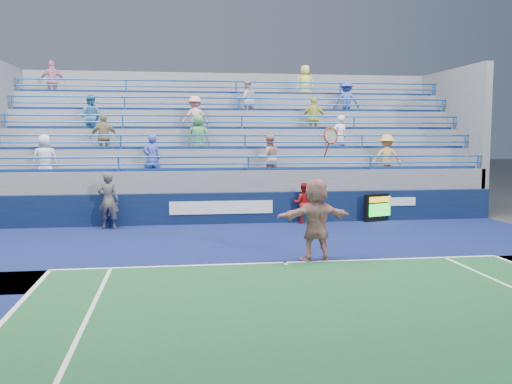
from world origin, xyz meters
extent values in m
plane|color=#333538|center=(0.00, 0.00, 0.00)|extent=(120.00, 120.00, 0.00)
cube|color=#0D1645|center=(0.00, 2.20, 0.01)|extent=(18.00, 8.40, 0.02)
cube|color=white|center=(0.00, 0.00, 0.02)|extent=(11.00, 0.10, 0.01)
cube|color=white|center=(0.00, -0.10, 0.02)|extent=(0.08, 0.30, 0.01)
cube|color=#0A1538|center=(0.00, 6.50, 0.55)|extent=(18.00, 0.30, 1.10)
cube|color=white|center=(-1.00, 6.34, 0.60)|extent=(3.60, 0.02, 0.45)
cube|color=white|center=(5.20, 6.34, 0.70)|extent=(1.80, 0.02, 0.30)
cube|color=slate|center=(0.00, 9.45, 0.55)|extent=(18.00, 5.60, 1.10)
cube|color=slate|center=(0.00, 9.45, 0.93)|extent=(18.00, 5.60, 1.85)
cube|color=navy|center=(0.00, 7.10, 1.90)|extent=(17.40, 0.45, 0.10)
cylinder|color=blue|center=(0.00, 6.70, 2.35)|extent=(18.00, 0.07, 0.07)
cube|color=slate|center=(0.00, 9.95, 1.30)|extent=(18.00, 4.60, 2.60)
cube|color=navy|center=(0.00, 8.10, 2.65)|extent=(17.40, 0.45, 0.10)
cylinder|color=blue|center=(0.00, 7.70, 3.10)|extent=(18.00, 0.07, 0.07)
cube|color=slate|center=(0.00, 10.45, 1.68)|extent=(18.00, 3.60, 3.35)
cube|color=navy|center=(0.00, 9.10, 3.40)|extent=(17.40, 0.45, 0.10)
cylinder|color=blue|center=(0.00, 8.70, 3.85)|extent=(18.00, 0.07, 0.07)
cube|color=slate|center=(0.00, 10.95, 2.05)|extent=(18.00, 2.60, 4.10)
cube|color=navy|center=(0.00, 10.10, 4.15)|extent=(17.40, 0.45, 0.10)
cylinder|color=blue|center=(0.00, 9.70, 4.60)|extent=(18.00, 0.07, 0.07)
cube|color=slate|center=(0.00, 11.45, 2.42)|extent=(18.00, 1.60, 4.85)
cube|color=navy|center=(0.00, 11.10, 4.90)|extent=(17.40, 0.45, 0.10)
cylinder|color=blue|center=(0.00, 10.70, 5.35)|extent=(18.00, 0.07, 0.07)
imported|color=#3951AD|center=(4.60, 10.10, 4.53)|extent=(1.21, 0.86, 1.70)
imported|color=#EAEC5B|center=(3.05, 11.10, 5.28)|extent=(0.89, 0.64, 1.70)
imported|color=#8A805C|center=(-5.12, 8.10, 3.03)|extent=(1.05, 0.57, 1.70)
imported|color=#3945AB|center=(-3.39, 7.10, 2.28)|extent=(0.71, 0.56, 1.70)
imported|color=#C6CE50|center=(2.96, 9.10, 3.78)|extent=(1.03, 0.52, 1.70)
imported|color=#E7AB5A|center=(5.26, 7.10, 2.28)|extent=(1.22, 0.88, 1.70)
imported|color=silver|center=(0.37, 10.10, 4.53)|extent=(0.94, 0.79, 1.70)
imported|color=teal|center=(-5.72, 9.10, 3.78)|extent=(0.98, 0.87, 1.70)
imported|color=tan|center=(0.79, 7.10, 2.28)|extent=(0.91, 0.75, 1.70)
imported|color=silver|center=(-7.00, 7.10, 2.28)|extent=(0.94, 0.73, 1.70)
imported|color=white|center=(3.74, 8.10, 3.03)|extent=(0.71, 0.57, 1.70)
imported|color=#F6A59F|center=(-1.78, 9.10, 3.78)|extent=(1.18, 0.79, 1.70)
imported|color=#44954B|center=(-1.71, 8.10, 3.03)|extent=(0.90, 0.65, 1.70)
imported|color=pink|center=(-7.46, 11.10, 5.28)|extent=(1.07, 0.68, 1.70)
cube|color=black|center=(4.80, 6.32, 0.50)|extent=(1.42, 0.64, 1.00)
cube|color=gold|center=(4.80, 6.24, 0.80)|extent=(1.23, 0.02, 0.20)
cube|color=#19E533|center=(4.80, 6.24, 0.43)|extent=(1.23, 0.02, 0.45)
cube|color=#0D153F|center=(-4.81, 6.21, 0.20)|extent=(0.43, 0.43, 0.41)
cube|color=#0D153F|center=(-4.81, 6.39, 0.57)|extent=(0.41, 0.06, 0.32)
imported|color=silver|center=(0.81, 0.18, 1.02)|extent=(1.96, 0.83, 2.05)
torus|color=#AC1E15|center=(1.16, 0.18, 3.07)|extent=(0.43, 0.24, 0.41)
cylinder|color=#AC1E15|center=(1.06, 0.18, 2.73)|extent=(0.09, 0.23, 0.37)
sphere|color=#CADC33|center=(1.21, 0.13, 3.25)|extent=(0.07, 0.07, 0.07)
imported|color=#141537|center=(-4.78, 5.87, 0.95)|extent=(0.73, 0.51, 1.90)
imported|color=#A91313|center=(1.88, 6.17, 0.72)|extent=(0.83, 0.72, 1.45)
camera|label=1|loc=(-2.62, -13.30, 3.05)|focal=40.00mm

